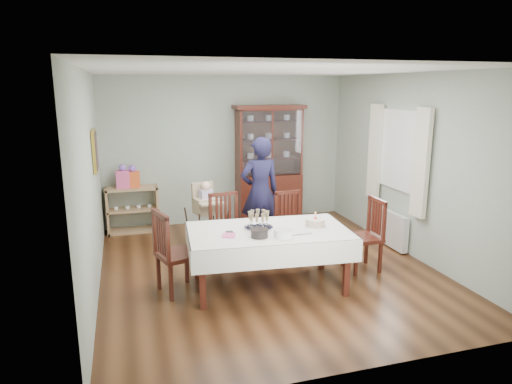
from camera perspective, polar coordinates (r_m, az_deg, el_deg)
name	(u,v)px	position (r m, az deg, el deg)	size (l,w,h in m)	color
floor	(267,268)	(6.52, 1.42, -9.50)	(5.00, 5.00, 0.00)	#593319
room_shell	(257,143)	(6.58, 0.08, 6.09)	(5.00, 5.00, 5.00)	#9EAA99
dining_table	(268,258)	(5.82, 1.55, -8.27)	(2.09, 1.32, 0.76)	#4B1B12
china_cabinet	(269,162)	(8.52, 1.62, 3.72)	(1.30, 0.48, 2.18)	#4B1B12
sideboard	(133,209)	(8.28, -15.15, -2.12)	(0.90, 0.38, 0.80)	tan
picture_frame	(95,151)	(6.60, -19.52, 4.89)	(0.04, 0.48, 0.58)	gold
window	(400,150)	(7.34, 17.54, 5.00)	(0.04, 1.02, 1.22)	white
curtain_left	(421,163)	(6.82, 19.94, 3.40)	(0.07, 0.30, 1.55)	silver
curtain_right	(375,152)	(7.84, 14.62, 4.92)	(0.07, 0.30, 1.55)	silver
radiator	(391,229)	(7.57, 16.52, -4.41)	(0.10, 0.80, 0.55)	white
chair_far_left	(228,244)	(6.59, -3.53, -6.48)	(0.50, 0.50, 1.01)	#4B1B12
chair_far_right	(292,239)	(6.85, 4.51, -5.82)	(0.46, 0.46, 0.98)	#4B1B12
chair_end_left	(177,268)	(5.79, -9.80, -9.35)	(0.59, 0.59, 1.05)	#4B1B12
chair_end_right	(363,249)	(6.56, 13.22, -6.94)	(0.45, 0.45, 1.00)	#4B1B12
woman	(260,192)	(7.19, 0.48, -0.03)	(0.64, 0.42, 1.75)	black
high_chair	(207,222)	(7.24, -6.20, -3.76)	(0.57, 0.57, 1.07)	black
champagne_tray	(259,223)	(5.73, 0.34, -3.89)	(0.37, 0.37, 0.22)	silver
birthday_cake	(315,223)	(5.85, 7.41, -3.84)	(0.28, 0.28, 0.19)	white
plate_stack_dark	(259,233)	(5.41, 0.43, -5.15)	(0.21, 0.21, 0.10)	black
plate_stack_white	(283,233)	(5.41, 3.44, -5.20)	(0.23, 0.23, 0.10)	white
napkin_stack	(229,235)	(5.46, -3.40, -5.45)	(0.15, 0.15, 0.02)	#EC5694
cutlery	(227,233)	(5.56, -3.63, -5.14)	(0.11, 0.16, 0.01)	silver
cake_knife	(302,234)	(5.53, 5.82, -5.29)	(0.27, 0.02, 0.01)	silver
gift_bag_pink	(123,177)	(8.13, -16.28, 1.76)	(0.23, 0.16, 0.41)	#EC5694
gift_bag_orange	(133,177)	(8.14, -15.13, 1.78)	(0.24, 0.19, 0.39)	orange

